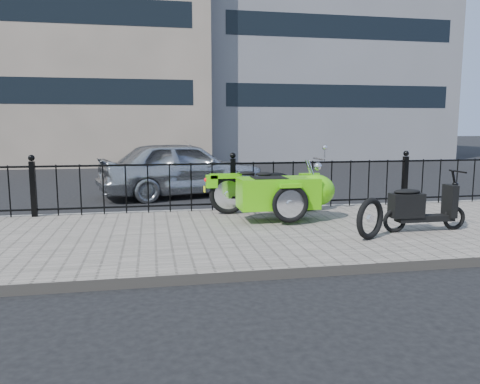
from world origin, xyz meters
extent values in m
plane|color=black|center=(0.00, 0.00, 0.00)|extent=(120.00, 120.00, 0.00)
cube|color=#686158|center=(0.00, -0.50, 0.06)|extent=(30.00, 3.80, 0.12)
cube|color=gray|center=(0.00, 1.44, 0.06)|extent=(30.00, 0.10, 0.12)
cylinder|color=black|center=(0.00, 1.30, 0.99)|extent=(14.00, 0.04, 0.04)
cylinder|color=black|center=(0.00, 1.30, 0.24)|extent=(14.00, 0.04, 0.04)
cube|color=black|center=(-3.50, 1.30, 0.60)|extent=(0.09, 0.09, 0.96)
sphere|color=black|center=(-3.50, 1.30, 1.14)|extent=(0.11, 0.11, 0.11)
cube|color=black|center=(0.00, 1.30, 0.60)|extent=(0.09, 0.09, 0.96)
sphere|color=black|center=(0.00, 1.30, 1.14)|extent=(0.11, 0.11, 0.11)
cube|color=black|center=(3.50, 1.30, 0.60)|extent=(0.09, 0.09, 0.96)
sphere|color=black|center=(3.50, 1.30, 1.14)|extent=(0.11, 0.11, 0.11)
cube|color=tan|center=(-6.00, 16.00, 6.00)|extent=(14.00, 8.00, 12.00)
cube|color=black|center=(-6.00, 12.02, 3.00)|extent=(12.50, 0.06, 1.00)
cube|color=black|center=(-6.00, 12.02, 6.00)|extent=(12.50, 0.06, 1.00)
cube|color=gray|center=(7.00, 17.00, 7.50)|extent=(12.00, 8.00, 15.00)
cube|color=black|center=(7.00, 13.02, 3.00)|extent=(10.50, 0.06, 1.00)
cube|color=black|center=(7.00, 13.02, 6.00)|extent=(10.50, 0.06, 1.00)
torus|color=black|center=(1.35, 0.90, 0.46)|extent=(0.69, 0.09, 0.69)
torus|color=black|center=(-0.15, 0.90, 0.46)|extent=(0.69, 0.09, 0.69)
torus|color=black|center=(0.65, -0.24, 0.46)|extent=(0.60, 0.08, 0.60)
cube|color=gray|center=(0.60, 0.90, 0.48)|extent=(0.34, 0.22, 0.24)
cylinder|color=black|center=(0.60, 0.90, 0.41)|extent=(1.40, 0.04, 0.04)
ellipsoid|color=black|center=(0.72, 0.90, 0.72)|extent=(0.54, 0.29, 0.26)
cylinder|color=silver|center=(1.53, 0.90, 1.08)|extent=(0.03, 0.56, 0.03)
cylinder|color=silver|center=(1.41, 0.90, 0.77)|extent=(0.25, 0.04, 0.59)
sphere|color=silver|center=(1.51, 0.90, 0.95)|extent=(0.15, 0.15, 0.15)
cube|color=#58D30C|center=(1.35, 0.90, 0.79)|extent=(0.36, 0.12, 0.06)
cube|color=#58D30C|center=(-0.20, 0.90, 0.80)|extent=(0.55, 0.16, 0.08)
ellipsoid|color=black|center=(0.50, 0.90, 0.82)|extent=(0.31, 0.22, 0.08)
ellipsoid|color=black|center=(0.18, 0.90, 0.84)|extent=(0.31, 0.22, 0.08)
sphere|color=red|center=(-0.55, 0.90, 0.74)|extent=(0.07, 0.07, 0.07)
cube|color=yellow|center=(-0.57, 1.00, 0.56)|extent=(0.02, 0.14, 0.10)
cube|color=#58D30C|center=(0.55, 0.15, 0.59)|extent=(1.30, 0.62, 0.50)
ellipsoid|color=#58D30C|center=(1.20, 0.15, 0.61)|extent=(0.65, 0.60, 0.54)
cube|color=black|center=(0.40, 0.15, 0.82)|extent=(0.55, 0.43, 0.06)
cube|color=#58D30C|center=(0.65, -0.24, 0.76)|extent=(0.34, 0.11, 0.06)
torus|color=black|center=(3.00, -0.99, 0.30)|extent=(0.36, 0.06, 0.36)
torus|color=black|center=(2.03, -0.99, 0.30)|extent=(0.36, 0.06, 0.36)
cube|color=black|center=(2.52, -0.99, 0.32)|extent=(0.89, 0.20, 0.09)
cube|color=black|center=(2.20, -0.99, 0.52)|extent=(0.49, 0.23, 0.36)
ellipsoid|color=black|center=(2.20, -0.99, 0.72)|extent=(0.42, 0.21, 0.08)
cube|color=black|center=(2.92, -0.99, 0.56)|extent=(0.11, 0.27, 0.49)
cylinder|color=black|center=(2.98, -0.99, 0.83)|extent=(0.14, 0.04, 0.40)
cylinder|color=black|center=(3.01, -0.99, 1.01)|extent=(0.03, 0.39, 0.03)
torus|color=black|center=(1.47, -1.32, 0.41)|extent=(0.55, 0.37, 0.59)
imported|color=#A8ABAF|center=(-0.75, 4.03, 0.67)|extent=(4.21, 2.54, 1.34)
camera|label=1|loc=(-1.49, -7.22, 1.69)|focal=35.00mm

